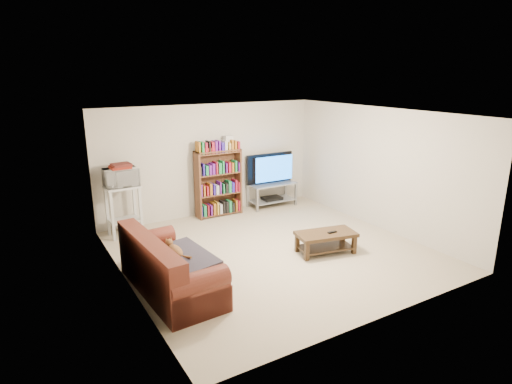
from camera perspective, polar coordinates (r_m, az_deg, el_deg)
floor at (r=7.62m, az=2.20°, el=-7.86°), size 5.00×5.00×0.00m
ceiling at (r=7.01m, az=2.41°, el=10.42°), size 5.00×5.00×0.00m
wall_back at (r=9.36m, az=-6.07°, el=4.28°), size 5.00×0.00×5.00m
wall_front at (r=5.40m, az=16.94°, el=-5.03°), size 5.00×0.00×5.00m
wall_left at (r=6.27m, az=-17.26°, el=-2.15°), size 0.00×5.00×5.00m
wall_right at (r=8.80m, az=16.12°, el=3.00°), size 0.00×5.00×5.00m
sofa at (r=6.32m, az=-11.90°, el=-10.40°), size 0.97×2.04×0.85m
blanket at (r=6.18m, az=-9.98°, el=-8.80°), size 0.90×1.10×0.18m
cat at (r=6.30m, az=-10.70°, el=-7.72°), size 0.25×0.55×0.16m
coffee_table at (r=7.56m, az=9.28°, el=-6.15°), size 1.11×0.71×0.37m
remote at (r=7.51m, az=10.12°, el=-5.29°), size 0.17×0.06×0.02m
tv_stand at (r=9.96m, az=2.15°, el=0.17°), size 1.12×0.52×0.55m
television at (r=9.83m, az=2.18°, el=3.11°), size 1.19×0.18×0.69m
dvd_player at (r=10.01m, az=2.14°, el=-0.84°), size 0.45×0.32×0.06m
bookshelf at (r=9.27m, az=-5.04°, el=1.32°), size 1.01×0.33×1.45m
shelf_clutter at (r=9.16m, az=-4.64°, el=6.30°), size 0.74×0.23×0.28m
microwave_stand at (r=8.51m, az=-17.27°, el=-1.52°), size 0.63×0.47×0.98m
microwave at (r=8.37m, az=-17.56°, el=1.89°), size 0.62×0.43×0.33m
game_boxes at (r=8.33m, az=-17.67°, el=3.17°), size 0.37×0.33×0.05m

